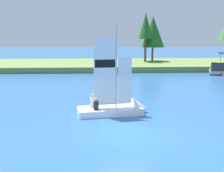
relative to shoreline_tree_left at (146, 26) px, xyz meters
name	(u,v)px	position (x,y,z in m)	size (l,w,h in m)	color
ground_plane	(126,134)	(-5.88, -29.65, -5.80)	(200.00, 200.00, 0.00)	#2D609E
shore_bank	(105,65)	(-5.88, -0.25, -5.44)	(80.00, 13.64, 0.72)	olive
shoreline_tree_left	(146,26)	(0.00, 0.00, 0.00)	(2.11, 2.11, 6.99)	brown
shoreline_tree_midleft	(153,32)	(1.32, 1.32, -0.74)	(3.47, 3.47, 6.62)	brown
wooden_dock	(223,72)	(7.95, -8.69, -5.59)	(1.69, 4.25, 0.41)	brown
sailboat	(123,108)	(-5.67, -25.89, -5.46)	(4.45, 2.13, 5.72)	white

